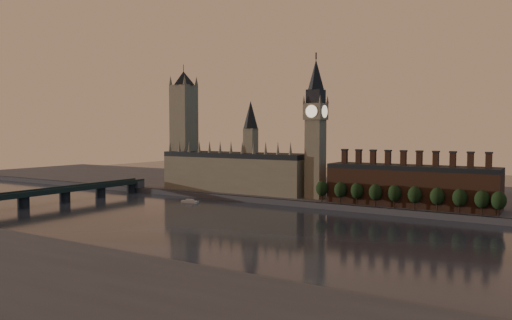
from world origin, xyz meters
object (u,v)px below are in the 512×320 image
Objects in this scene: big_ben at (316,127)px; westminster_bridge at (41,195)px; river_boat at (190,201)px; victoria_tower at (184,125)px.

big_ben is 205.83m from westminster_bridge.
river_boat is at bearing -150.27° from big_ben.
victoria_tower is at bearing 125.18° from river_boat.
river_boat is (48.77, -51.40, -58.04)m from victoria_tower.
victoria_tower reaches higher than westminster_bridge.
big_ben reaches higher than westminster_bridge.
victoria_tower is 7.65× the size of river_boat.
big_ben reaches higher than river_boat.
victoria_tower is 133.21m from westminster_bridge.
big_ben is 108.91m from river_boat.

